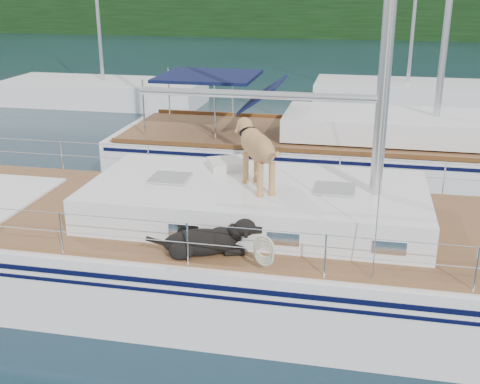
# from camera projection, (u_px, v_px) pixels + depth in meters

# --- Properties ---
(ground) EXTENTS (120.00, 120.00, 0.00)m
(ground) POSITION_uv_depth(u_px,v_px,m) (208.00, 284.00, 10.06)
(ground) COLOR black
(ground) RESTS_ON ground
(tree_line) EXTENTS (90.00, 3.00, 6.00)m
(tree_line) POSITION_uv_depth(u_px,v_px,m) (342.00, 1.00, 50.56)
(tree_line) COLOR black
(tree_line) RESTS_ON ground
(shore_bank) EXTENTS (92.00, 1.00, 1.20)m
(shore_bank) POSITION_uv_depth(u_px,v_px,m) (341.00, 30.00, 52.47)
(shore_bank) COLOR #595147
(shore_bank) RESTS_ON ground
(main_sailboat) EXTENTS (12.00, 3.86, 14.01)m
(main_sailboat) POSITION_uv_depth(u_px,v_px,m) (213.00, 247.00, 9.80)
(main_sailboat) COLOR white
(main_sailboat) RESTS_ON ground
(neighbor_sailboat) EXTENTS (11.00, 3.50, 13.30)m
(neighbor_sailboat) POSITION_uv_depth(u_px,v_px,m) (337.00, 155.00, 15.14)
(neighbor_sailboat) COLOR white
(neighbor_sailboat) RESTS_ON ground
(bg_boat_west) EXTENTS (8.00, 3.00, 11.65)m
(bg_boat_west) POSITION_uv_depth(u_px,v_px,m) (104.00, 93.00, 24.35)
(bg_boat_west) COLOR white
(bg_boat_west) RESTS_ON ground
(bg_boat_center) EXTENTS (7.20, 3.00, 11.65)m
(bg_boat_center) POSITION_uv_depth(u_px,v_px,m) (407.00, 95.00, 23.90)
(bg_boat_center) COLOR white
(bg_boat_center) RESTS_ON ground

